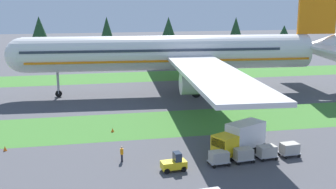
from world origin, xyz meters
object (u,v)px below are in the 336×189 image
object	(u,v)px
airliner	(181,52)
cargo_dolly_third	(267,151)
cargo_dolly_second	(243,154)
catering_truck	(240,138)
baggage_tug	(174,163)
ground_crew_marshaller	(122,153)
taxiway_marker_0	(113,130)
cargo_dolly_lead	(219,157)
cargo_dolly_fourth	(289,149)
taxiway_marker_1	(5,148)

from	to	relation	value
airliner	cargo_dolly_third	size ratio (longest dim) A/B	32.98
cargo_dolly_second	catering_truck	bearing A→B (deg)	-17.79
baggage_tug	ground_crew_marshaller	distance (m)	6.27
cargo_dolly_third	taxiway_marker_0	world-z (taller)	cargo_dolly_third
airliner	cargo_dolly_lead	size ratio (longest dim) A/B	32.98
cargo_dolly_lead	catering_truck	world-z (taller)	catering_truck
taxiway_marker_0	cargo_dolly_fourth	bearing A→B (deg)	-34.79
baggage_tug	cargo_dolly_third	xyz separation A→B (m)	(10.77, 1.11, 0.10)
catering_truck	taxiway_marker_0	size ratio (longest dim) A/B	13.20
cargo_dolly_fourth	cargo_dolly_lead	bearing A→B (deg)	90.00
ground_crew_marshaller	taxiway_marker_0	size ratio (longest dim) A/B	3.17
cargo_dolly_third	taxiway_marker_1	distance (m)	30.24
cargo_dolly_second	cargo_dolly_fourth	distance (m)	5.80
cargo_dolly_second	ground_crew_marshaller	bearing A→B (deg)	71.62
cargo_dolly_lead	taxiway_marker_0	size ratio (longest dim) A/B	4.26
cargo_dolly_lead	cargo_dolly_second	size ratio (longest dim) A/B	1.00
cargo_dolly_third	airliner	bearing A→B (deg)	-3.31
baggage_tug	taxiway_marker_1	bearing A→B (deg)	55.78
cargo_dolly_fourth	catering_truck	distance (m)	5.67
baggage_tug	catering_truck	xyz separation A→B (m)	(8.41, 3.30, 1.14)
cargo_dolly_lead	cargo_dolly_fourth	size ratio (longest dim) A/B	1.00
cargo_dolly_second	cargo_dolly_third	xyz separation A→B (m)	(2.88, 0.30, 0.00)
taxiway_marker_0	taxiway_marker_1	bearing A→B (deg)	-159.92
ground_crew_marshaller	cargo_dolly_third	bearing A→B (deg)	74.56
baggage_tug	taxiway_marker_0	distance (m)	15.47
cargo_dolly_lead	cargo_dolly_third	xyz separation A→B (m)	(5.77, 0.59, 0.00)
cargo_dolly_third	taxiway_marker_1	bearing A→B (deg)	67.40
cargo_dolly_third	catering_truck	world-z (taller)	catering_truck
cargo_dolly_third	catering_truck	xyz separation A→B (m)	(-2.36, 2.20, 1.03)
cargo_dolly_second	airliner	bearing A→B (deg)	-8.04
baggage_tug	cargo_dolly_fourth	distance (m)	13.73
airliner	cargo_dolly_second	size ratio (longest dim) A/B	32.98
taxiway_marker_0	taxiway_marker_1	world-z (taller)	taxiway_marker_1
airliner	baggage_tug	size ratio (longest dim) A/B	28.40
cargo_dolly_lead	cargo_dolly_second	bearing A→B (deg)	-90.00
baggage_tug	taxiway_marker_0	world-z (taller)	baggage_tug
baggage_tug	ground_crew_marshaller	xyz separation A→B (m)	(-5.07, 3.69, 0.13)
taxiway_marker_1	catering_truck	bearing A→B (deg)	-13.75
cargo_dolly_lead	baggage_tug	bearing A→B (deg)	90.00
cargo_dolly_lead	airliner	bearing A→B (deg)	-12.66
catering_truck	ground_crew_marshaller	bearing A→B (deg)	61.80
cargo_dolly_lead	catering_truck	bearing A→B (deg)	-56.60
ground_crew_marshaller	taxiway_marker_0	bearing A→B (deg)	174.77
taxiway_marker_1	cargo_dolly_lead	bearing A→B (deg)	-21.85
baggage_tug	taxiway_marker_1	xyz separation A→B (m)	(-18.18, 9.81, -0.52)
cargo_dolly_second	cargo_dolly_third	world-z (taller)	same
airliner	baggage_tug	bearing A→B (deg)	169.63
baggage_tug	cargo_dolly_lead	size ratio (longest dim) A/B	1.16
catering_truck	taxiway_marker_0	bearing A→B (deg)	23.99
ground_crew_marshaller	taxiway_marker_0	xyz separation A→B (m)	(-0.18, 10.85, -0.67)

